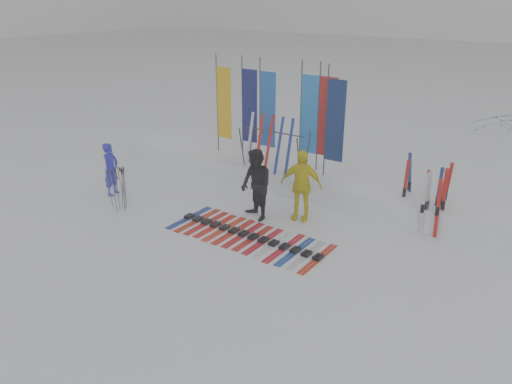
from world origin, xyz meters
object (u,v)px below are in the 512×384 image
Objects in this scene: ski_row at (248,235)px; person_black at (256,185)px; person_blue at (111,169)px; ski_rack at (274,145)px; person_yellow at (301,185)px.

person_black is at bearing 114.48° from ski_row.
person_blue is at bearing -179.66° from ski_row.
ski_row is 1.98× the size of ski_rack.
ski_rack is at bearing 126.33° from person_yellow.
person_blue is 4.57m from person_black.
ski_row is at bearing -40.87° from person_black.
person_black is 1.00× the size of person_yellow.
person_black is 0.93× the size of ski_rack.
person_yellow is at bearing -89.55° from person_blue.
person_yellow reaches higher than ski_rack.
person_yellow is (5.40, 1.69, 0.16)m from person_blue.
person_black is at bearing -93.93° from person_blue.
ski_row is at bearing -67.64° from ski_rack.
ski_rack is at bearing 112.36° from ski_row.
person_black is 1.16m from person_yellow.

